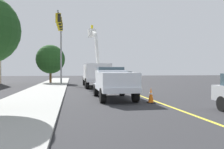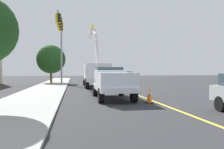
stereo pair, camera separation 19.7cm
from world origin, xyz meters
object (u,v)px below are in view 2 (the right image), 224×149
utility_bucket_truck (96,72)px  traffic_cone_mid_rear (114,84)px  traffic_signal_mast (61,34)px  service_pickup_truck (112,81)px  traffic_cone_mid_front (130,88)px  traffic_cone_trailing (109,82)px  traffic_cone_leading (149,95)px  passing_minivan (124,76)px

utility_bucket_truck → traffic_cone_mid_rear: (-1.66, -1.80, -1.24)m
utility_bucket_truck → traffic_signal_mast: bearing=58.6°
service_pickup_truck → utility_bucket_truck: bearing=-0.5°
traffic_cone_mid_front → traffic_cone_mid_rear: traffic_cone_mid_front is taller
service_pickup_truck → traffic_cone_trailing: (15.86, -2.34, -0.74)m
service_pickup_truck → traffic_signal_mast: 15.51m
traffic_cone_leading → traffic_signal_mast: size_ratio=0.10×
passing_minivan → traffic_signal_mast: traffic_signal_mast is taller
traffic_cone_mid_rear → traffic_cone_trailing: bearing=-4.3°
traffic_cone_mid_rear → utility_bucket_truck: bearing=47.3°
traffic_signal_mast → traffic_cone_mid_rear: bearing=-125.3°
traffic_signal_mast → passing_minivan: bearing=-61.8°
passing_minivan → traffic_cone_leading: passing_minivan is taller
utility_bucket_truck → traffic_cone_leading: (-13.98, -1.60, -1.19)m
passing_minivan → traffic_signal_mast: (-4.74, 8.85, 5.22)m
traffic_cone_mid_rear → passing_minivan: bearing=-19.4°
traffic_cone_trailing → traffic_cone_leading: bearing=178.0°
service_pickup_truck → traffic_cone_leading: (-2.24, -1.71, -0.69)m
passing_minivan → traffic_cone_trailing: bearing=138.6°
utility_bucket_truck → traffic_cone_mid_front: 8.27m
traffic_cone_leading → traffic_cone_mid_front: bearing=-3.7°
utility_bucket_truck → passing_minivan: (7.15, -4.91, -0.64)m
traffic_cone_mid_front → traffic_signal_mast: bearing=29.8°
traffic_cone_mid_rear → traffic_signal_mast: bearing=54.7°
traffic_cone_leading → traffic_cone_mid_front: 6.06m
traffic_signal_mast → service_pickup_truck: bearing=-164.8°
utility_bucket_truck → service_pickup_truck: (-11.74, 0.11, -0.50)m
passing_minivan → traffic_signal_mast: 11.31m
traffic_cone_mid_front → traffic_cone_mid_rear: (6.27, 0.19, -0.02)m
passing_minivan → traffic_signal_mast: size_ratio=0.55×
service_pickup_truck → traffic_signal_mast: bearing=15.2°
utility_bucket_truck → service_pickup_truck: 11.75m
traffic_cone_mid_front → traffic_cone_mid_rear: size_ratio=1.04×
traffic_cone_mid_front → traffic_cone_trailing: bearing=-1.2°
traffic_cone_mid_rear → traffic_cone_mid_front: bearing=-178.3°
traffic_cone_leading → traffic_cone_mid_rear: (12.32, -0.20, -0.05)m
traffic_cone_mid_rear → traffic_signal_mast: size_ratio=0.09×
passing_minivan → service_pickup_truck: bearing=165.1°
service_pickup_truck → traffic_cone_trailing: bearing=-8.4°
service_pickup_truck → traffic_cone_mid_front: size_ratio=7.01×
service_pickup_truck → traffic_cone_mid_front: service_pickup_truck is taller
service_pickup_truck → traffic_signal_mast: size_ratio=0.65×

